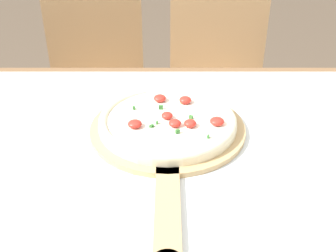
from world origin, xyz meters
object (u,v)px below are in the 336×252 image
Objects in this scene: pizza at (168,121)px; chair_left at (98,81)px; chair_right at (217,81)px; pizza_peel at (168,135)px.

chair_left reaches higher than pizza.
chair_left is (-0.28, 0.73, -0.25)m from pizza.
chair_right is (0.48, 0.00, 0.00)m from chair_left.
pizza_peel is 0.03m from pizza.
chair_left is 0.48m from chair_right.
pizza is 0.80m from chair_right.
chair_left is 1.00× the size of chair_right.
pizza_peel is 0.65× the size of chair_right.
chair_right is (0.19, 0.73, -0.25)m from pizza.
chair_left is at bearing 110.54° from pizza_peel.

